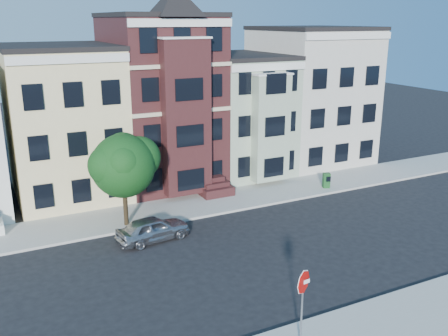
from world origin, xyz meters
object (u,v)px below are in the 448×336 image
newspaper_box (326,180)px  parked_car (153,229)px  street_tree (123,170)px  stop_sign (302,303)px

newspaper_box → parked_car: bearing=-148.1°
street_tree → parked_car: size_ratio=1.65×
street_tree → newspaper_box: size_ratio=6.30×
parked_car → newspaper_box: 14.30m
street_tree → parked_car: 3.87m
newspaper_box → stop_sign: bearing=-109.6°
street_tree → parked_car: street_tree is taller
newspaper_box → stop_sign: size_ratio=0.31×
parked_car → stop_sign: size_ratio=1.20×
parked_car → newspaper_box: parked_car is taller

